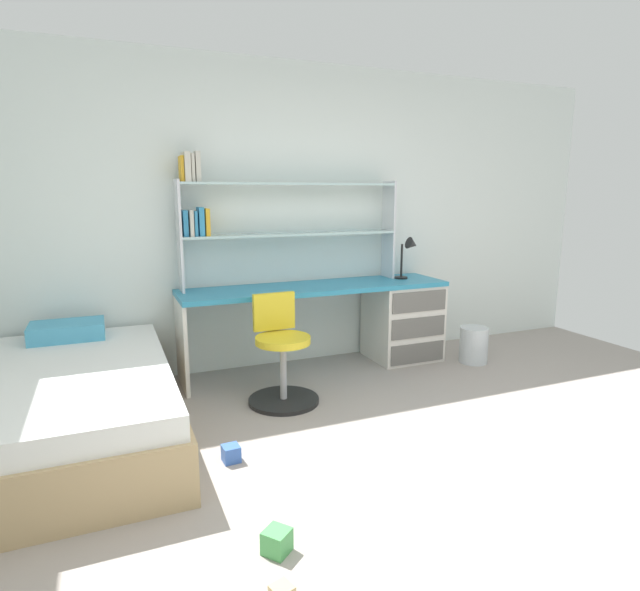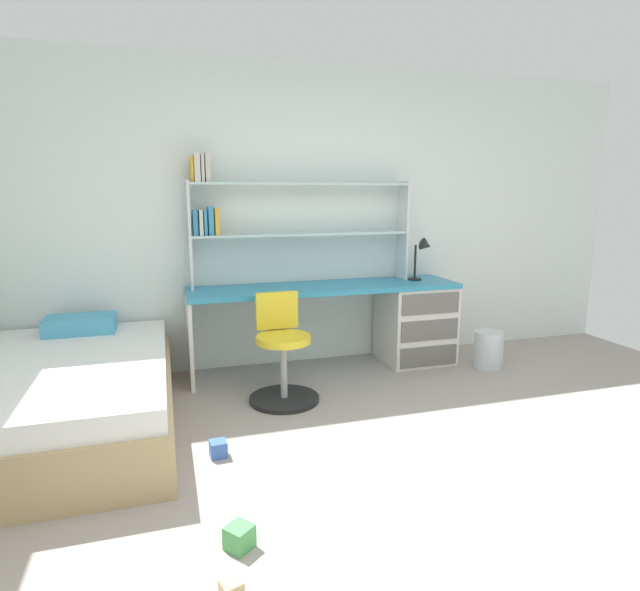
% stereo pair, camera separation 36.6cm
% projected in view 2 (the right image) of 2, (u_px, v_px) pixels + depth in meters
% --- Properties ---
extents(ground_plane, '(6.18, 6.17, 0.02)m').
position_uv_depth(ground_plane, '(472.00, 527.00, 2.41)').
color(ground_plane, '#9E938C').
extents(room_shell, '(6.18, 6.17, 2.60)m').
position_uv_depth(room_shell, '(161.00, 230.00, 3.02)').
color(room_shell, silver).
rests_on(room_shell, ground_plane).
extents(desk, '(2.31, 0.56, 0.74)m').
position_uv_depth(desk, '(393.00, 318.00, 4.65)').
color(desk, teal).
rests_on(desk, ground_plane).
extents(bookshelf_hutch, '(1.90, 0.22, 1.09)m').
position_uv_depth(bookshelf_hutch, '(276.00, 211.00, 4.33)').
color(bookshelf_hutch, silver).
rests_on(bookshelf_hutch, desk).
extents(desk_lamp, '(0.20, 0.17, 0.38)m').
position_uv_depth(desk_lamp, '(424.00, 252.00, 4.62)').
color(desk_lamp, black).
rests_on(desk_lamp, desk).
extents(swivel_chair, '(0.52, 0.52, 0.79)m').
position_uv_depth(swivel_chair, '(283.00, 359.00, 3.82)').
color(swivel_chair, black).
rests_on(swivel_chair, ground_plane).
extents(bed_platform, '(1.27, 1.96, 0.60)m').
position_uv_depth(bed_platform, '(68.00, 396.00, 3.31)').
color(bed_platform, tan).
rests_on(bed_platform, ground_plane).
extents(waste_bin, '(0.25, 0.25, 0.33)m').
position_uv_depth(waste_bin, '(488.00, 350.00, 4.56)').
color(waste_bin, silver).
rests_on(waste_bin, ground_plane).
extents(toy_block_green_0, '(0.15, 0.15, 0.10)m').
position_uv_depth(toy_block_green_0, '(239.00, 537.00, 2.25)').
color(toy_block_green_0, '#479E51').
rests_on(toy_block_green_0, ground_plane).
extents(toy_block_blue_1, '(0.10, 0.10, 0.09)m').
position_uv_depth(toy_block_blue_1, '(218.00, 449.00, 3.03)').
color(toy_block_blue_1, '#3860B7').
rests_on(toy_block_blue_1, ground_plane).
extents(toy_block_natural_2, '(0.10, 0.10, 0.08)m').
position_uv_depth(toy_block_natural_2, '(231.00, 590.00, 1.96)').
color(toy_block_natural_2, tan).
rests_on(toy_block_natural_2, ground_plane).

